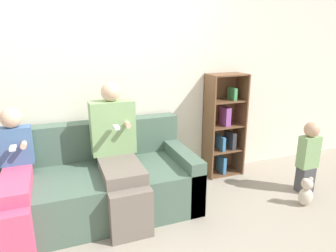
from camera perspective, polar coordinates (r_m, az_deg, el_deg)
The scene contains 8 objects.
ground_plane at distance 2.83m, azimuth -7.21°, elevation -20.41°, with size 14.00×14.00×0.00m, color #9E9384.
back_wall at distance 3.34m, azimuth -12.46°, elevation 8.83°, with size 10.00×0.06×2.55m.
couch at distance 3.13m, azimuth -14.70°, elevation -10.90°, with size 2.07×0.93×0.85m.
adult_seated at distance 2.92m, azimuth -9.49°, elevation -4.63°, with size 0.44×0.84×1.29m.
child_seated at distance 2.89m, azimuth -27.15°, elevation -8.59°, with size 0.30×0.87×1.10m.
toddler_standing at distance 3.70m, azimuth 25.14°, elevation -5.18°, with size 0.22×0.17×0.82m.
bookshelf at distance 3.84m, azimuth 10.49°, elevation -0.12°, with size 0.47×0.29×1.29m.
teddy_bear at distance 3.51m, azimuth 24.79°, elevation -11.40°, with size 0.16×0.13×0.32m.
Camera 1 is at (-0.50, -2.22, 1.69)m, focal length 32.00 mm.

